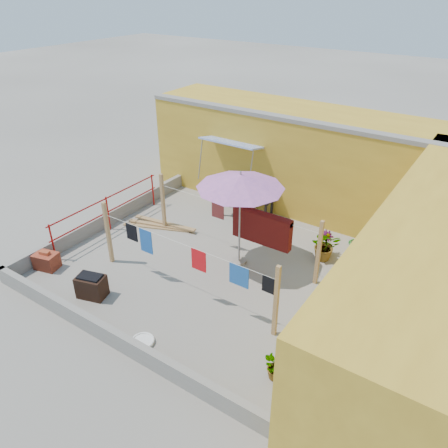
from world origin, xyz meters
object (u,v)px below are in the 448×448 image
at_px(brick_stack, 46,261).
at_px(green_hose, 356,243).
at_px(patio_umbrella, 240,182).
at_px(white_basin, 143,341).
at_px(plant_back_a, 325,246).
at_px(brazier, 92,286).
at_px(outdoor_table, 247,196).
at_px(water_jug_a, 349,297).
at_px(water_jug_b, 357,297).

relative_size(brick_stack, green_hose, 1.52).
relative_size(patio_umbrella, white_basin, 5.26).
bearing_deg(plant_back_a, brazier, -130.95).
distance_m(outdoor_table, water_jug_a, 4.94).
bearing_deg(plant_back_a, water_jug_a, -49.18).
relative_size(brick_stack, water_jug_b, 1.80).
bearing_deg(water_jug_a, white_basin, -130.15).
height_order(water_jug_b, green_hose, water_jug_b).
height_order(brick_stack, white_basin, brick_stack).
bearing_deg(outdoor_table, water_jug_a, -29.09).
bearing_deg(brazier, patio_umbrella, 55.63).
relative_size(outdoor_table, water_jug_b, 4.70).
height_order(patio_umbrella, brazier, patio_umbrella).
bearing_deg(water_jug_b, outdoor_table, 152.60).
bearing_deg(green_hose, brick_stack, -138.15).
bearing_deg(brazier, brick_stack, 176.14).
distance_m(white_basin, green_hose, 6.85).
distance_m(patio_umbrella, white_basin, 4.38).
height_order(white_basin, green_hose, white_basin).
xyz_separation_m(patio_umbrella, green_hose, (2.35, 2.71, -2.37)).
height_order(brick_stack, water_jug_b, brick_stack).
relative_size(patio_umbrella, outdoor_table, 1.49).
xyz_separation_m(patio_umbrella, water_jug_b, (3.24, 0.12, -2.23)).
xyz_separation_m(brazier, water_jug_a, (5.25, 3.25, -0.14)).
relative_size(brazier, green_hose, 1.70).
bearing_deg(brazier, water_jug_b, 31.44).
xyz_separation_m(brazier, water_jug_b, (5.43, 3.32, -0.13)).
relative_size(white_basin, water_jug_a, 1.43).
bearing_deg(plant_back_a, white_basin, -110.64).
xyz_separation_m(water_jug_b, green_hose, (-0.89, 2.59, -0.14)).
height_order(water_jug_a, plant_back_a, plant_back_a).
relative_size(patio_umbrella, green_hose, 5.89).
bearing_deg(white_basin, brick_stack, 171.21).
bearing_deg(water_jug_a, water_jug_b, 22.48).
bearing_deg(plant_back_a, patio_umbrella, -141.84).
distance_m(brick_stack, brazier, 1.92).
bearing_deg(plant_back_a, outdoor_table, 162.32).
distance_m(water_jug_a, water_jug_b, 0.19).
height_order(patio_umbrella, white_basin, patio_umbrella).
height_order(outdoor_table, plant_back_a, plant_back_a).
xyz_separation_m(brick_stack, water_jug_a, (7.17, 3.12, -0.07)).
relative_size(white_basin, green_hose, 1.12).
relative_size(white_basin, water_jug_b, 1.33).
bearing_deg(patio_umbrella, plant_back_a, 38.16).
relative_size(white_basin, plant_back_a, 0.59).
relative_size(patio_umbrella, water_jug_b, 6.99).
height_order(patio_umbrella, water_jug_b, patio_umbrella).
relative_size(brazier, water_jug_b, 2.01).
bearing_deg(white_basin, plant_back_a, 69.36).
bearing_deg(brick_stack, green_hose, 41.85).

